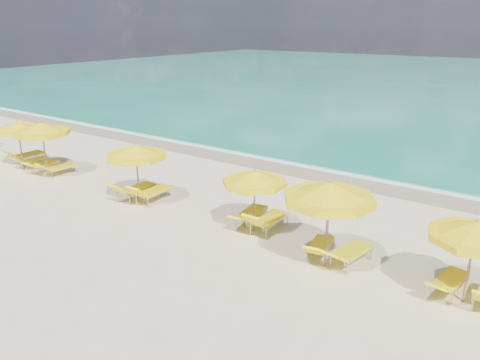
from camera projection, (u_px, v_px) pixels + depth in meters
The scene contains 22 objects.
ground_plane at pixel (214, 225), 15.80m from camera, with size 120.00×120.00×0.00m, color beige.
ocean at pixel (478, 83), 52.85m from camera, with size 120.00×80.00×0.30m, color #157B60.
wet_sand_band at pixel (314, 171), 21.51m from camera, with size 120.00×2.60×0.01m, color tan.
foam_line at pixel (322, 167), 22.13m from camera, with size 120.00×1.20×0.03m, color white.
whitecap_near at pixel (299, 122), 32.22m from camera, with size 14.00×0.36×0.05m, color white.
umbrella_1 at pixel (17, 127), 21.60m from camera, with size 2.86×2.86×2.25m.
umbrella_2 at pixel (42, 129), 20.39m from camera, with size 3.13×3.13×2.44m.
umbrella_3 at pixel (136, 152), 17.22m from camera, with size 2.89×2.89×2.32m.
umbrella_4 at pixel (255, 179), 14.82m from camera, with size 2.74×2.74×2.12m.
umbrella_5 at pixel (329, 193), 12.48m from camera, with size 2.97×2.97×2.55m.
umbrella_6 at pixel (475, 232), 10.90m from camera, with size 2.45×2.45×2.19m.
lounger_1_left at pixel (27, 158), 22.86m from camera, with size 0.65×1.86×0.82m.
lounger_1_right at pixel (33, 163), 22.13m from camera, with size 0.64×1.67×0.66m.
lounger_2_left at pixel (44, 167), 21.42m from camera, with size 0.83×1.78×0.71m.
lounger_2_right at pixel (60, 170), 20.99m from camera, with size 0.77×1.78×0.73m.
lounger_3_left at pixel (136, 193), 18.10m from camera, with size 0.69×1.95×0.90m.
lounger_3_right at pixel (153, 195), 17.85m from camera, with size 0.73×1.91×0.91m.
lounger_4_left at pixel (251, 218), 15.84m from camera, with size 0.91×2.01×0.71m.
lounger_4_right at pixel (269, 224), 15.30m from camera, with size 0.69×1.94×0.94m.
lounger_5_left at pixel (320, 250), 13.63m from camera, with size 0.87×1.73×0.75m.
lounger_5_right at pixel (350, 257), 13.19m from camera, with size 0.92×1.94×0.76m.
lounger_6_left at pixel (449, 285), 11.82m from camera, with size 0.77×1.78×0.65m.
Camera 1 is at (9.10, -11.29, 6.50)m, focal length 35.00 mm.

